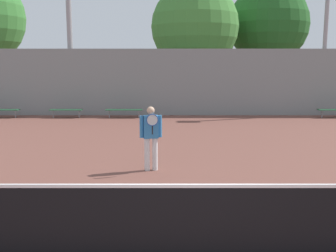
% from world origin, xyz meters
% --- Properties ---
extents(tennis_net, '(10.47, 0.09, 1.07)m').
position_xyz_m(tennis_net, '(0.00, 0.00, 0.54)').
color(tennis_net, '#99999E').
rests_on(tennis_net, ground_plane).
extents(tennis_player, '(0.57, 0.45, 1.68)m').
position_xyz_m(tennis_player, '(-0.79, 4.60, 0.96)').
color(tennis_player, silver).
rests_on(tennis_player, ground_plane).
extents(bench_courtside_near, '(1.95, 0.40, 0.44)m').
position_xyz_m(bench_courtside_near, '(-9.01, 14.73, 0.40)').
color(bench_courtside_near, '#28663D').
rests_on(bench_courtside_near, ground_plane).
extents(bench_courtside_far, '(1.89, 0.40, 0.44)m').
position_xyz_m(bench_courtside_far, '(-2.63, 14.73, 0.40)').
color(bench_courtside_far, '#28663D').
rests_on(bench_courtside_far, ground_plane).
extents(bench_by_gate, '(1.67, 0.40, 0.44)m').
position_xyz_m(bench_by_gate, '(-5.62, 14.73, 0.40)').
color(bench_by_gate, '#28663D').
rests_on(bench_by_gate, ground_plane).
extents(light_pole_near_left, '(0.90, 0.60, 10.19)m').
position_xyz_m(light_pole_near_left, '(-5.70, 16.45, 5.73)').
color(light_pole_near_left, '#939399').
rests_on(light_pole_near_left, ground_plane).
extents(light_pole_far_right, '(0.90, 0.60, 8.47)m').
position_xyz_m(light_pole_far_right, '(8.08, 16.08, 5.25)').
color(light_pole_far_right, '#939399').
rests_on(light_pole_far_right, ground_plane).
extents(back_fence, '(26.40, 0.06, 3.56)m').
position_xyz_m(back_fence, '(0.00, 15.77, 1.78)').
color(back_fence, gray).
rests_on(back_fence, ground_plane).
extents(tree_green_tall, '(5.58, 5.58, 8.30)m').
position_xyz_m(tree_green_tall, '(6.69, 22.83, 5.50)').
color(tree_green_tall, brown).
rests_on(tree_green_tall, ground_plane).
extents(tree_green_broad, '(5.52, 5.52, 7.84)m').
position_xyz_m(tree_green_broad, '(1.35, 20.03, 5.06)').
color(tree_green_broad, brown).
rests_on(tree_green_broad, ground_plane).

